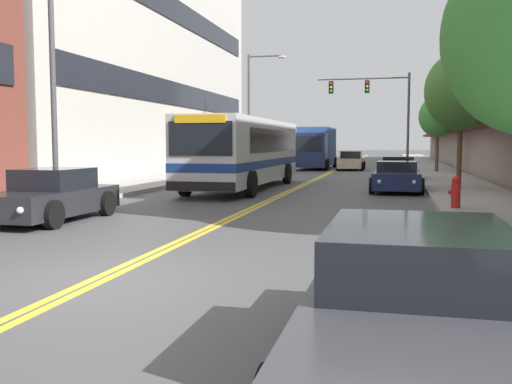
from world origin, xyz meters
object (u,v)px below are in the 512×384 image
(traffic_signal_mast, at_px, (378,101))
(street_tree_right_far, at_px, (438,117))
(city_bus, at_px, (246,150))
(car_beige_moving_lead, at_px, (351,161))
(street_lamp_left_far, at_px, (254,102))
(fire_hydrant, at_px, (456,192))
(car_white_parked_left_mid, at_px, (273,163))
(car_charcoal_parked_left_near, at_px, (52,197))
(car_navy_parked_right_far, at_px, (396,177))
(car_dark_grey_parked_right_foreground, at_px, (418,311))
(box_truck, at_px, (315,147))
(car_black_parked_right_mid, at_px, (398,170))
(street_lamp_left_near, at_px, (62,38))
(street_tree_right_mid, at_px, (461,91))

(traffic_signal_mast, xyz_separation_m, street_tree_right_far, (3.97, -4.56, -1.38))
(city_bus, relative_size, car_beige_moving_lead, 2.63)
(street_lamp_left_far, distance_m, fire_hydrant, 23.30)
(traffic_signal_mast, distance_m, street_lamp_left_far, 10.14)
(street_lamp_left_far, xyz_separation_m, street_tree_right_far, (11.88, 1.77, -1.00))
(car_white_parked_left_mid, bearing_deg, car_beige_moving_lead, 28.61)
(car_charcoal_parked_left_near, bearing_deg, traffic_signal_mast, 76.39)
(city_bus, height_order, car_white_parked_left_mid, city_bus)
(car_navy_parked_right_far, bearing_deg, traffic_signal_mast, 93.96)
(car_navy_parked_right_far, relative_size, fire_hydrant, 4.56)
(car_dark_grey_parked_right_foreground, bearing_deg, car_white_parked_left_mid, 103.78)
(car_navy_parked_right_far, distance_m, box_truck, 21.38)
(car_white_parked_left_mid, distance_m, car_black_parked_right_mid, 12.84)
(city_bus, xyz_separation_m, car_beige_moving_lead, (3.32, 18.71, -1.07))
(street_tree_right_far, bearing_deg, car_charcoal_parked_left_near, -113.63)
(street_tree_right_far, bearing_deg, box_truck, 147.54)
(traffic_signal_mast, height_order, street_lamp_left_near, street_lamp_left_near)
(car_dark_grey_parked_right_foreground, xyz_separation_m, car_black_parked_right_mid, (0.02, 26.07, -0.01))
(car_black_parked_right_mid, bearing_deg, fire_hydrant, -83.75)
(traffic_signal_mast, height_order, street_tree_right_mid, traffic_signal_mast)
(car_beige_moving_lead, bearing_deg, fire_hydrant, -79.52)
(car_navy_parked_right_far, height_order, box_truck, box_truck)
(car_dark_grey_parked_right_foreground, relative_size, car_navy_parked_right_far, 1.18)
(car_white_parked_left_mid, distance_m, traffic_signal_mast, 9.18)
(car_navy_parked_right_far, distance_m, street_lamp_left_near, 14.00)
(car_charcoal_parked_left_near, height_order, car_navy_parked_right_far, car_charcoal_parked_left_near)
(car_beige_moving_lead, height_order, fire_hydrant, car_beige_moving_lead)
(car_white_parked_left_mid, distance_m, street_lamp_left_far, 5.18)
(car_beige_moving_lead, height_order, street_tree_right_far, street_tree_right_far)
(car_navy_parked_right_far, height_order, street_lamp_left_far, street_lamp_left_far)
(car_dark_grey_parked_right_foreground, bearing_deg, car_black_parked_right_mid, 89.96)
(traffic_signal_mast, bearing_deg, car_white_parked_left_mid, -155.50)
(car_black_parked_right_mid, distance_m, box_truck, 15.09)
(car_dark_grey_parked_right_foreground, distance_m, street_lamp_left_far, 34.04)
(traffic_signal_mast, distance_m, fire_hydrant, 27.06)
(box_truck, bearing_deg, car_charcoal_parked_left_near, -94.81)
(car_white_parked_left_mid, relative_size, car_dark_grey_parked_right_foreground, 0.98)
(car_white_parked_left_mid, relative_size, street_lamp_left_near, 0.57)
(car_navy_parked_right_far, bearing_deg, street_tree_right_mid, 21.86)
(car_beige_moving_lead, bearing_deg, street_tree_right_far, -35.67)
(car_charcoal_parked_left_near, xyz_separation_m, street_tree_right_far, (11.37, 26.00, 3.09))
(city_bus, relative_size, street_tree_right_mid, 2.13)
(car_white_parked_left_mid, bearing_deg, car_dark_grey_parked_right_foreground, -76.22)
(traffic_signal_mast, xyz_separation_m, fire_hydrant, (2.97, -26.53, -4.48))
(street_lamp_left_near, bearing_deg, city_bus, 74.32)
(car_black_parked_right_mid, bearing_deg, car_charcoal_parked_left_near, -116.42)
(car_white_parked_left_mid, height_order, street_tree_right_mid, street_tree_right_mid)
(city_bus, distance_m, street_tree_right_far, 17.28)
(car_white_parked_left_mid, relative_size, street_tree_right_far, 0.98)
(car_beige_moving_lead, height_order, street_lamp_left_far, street_lamp_left_far)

